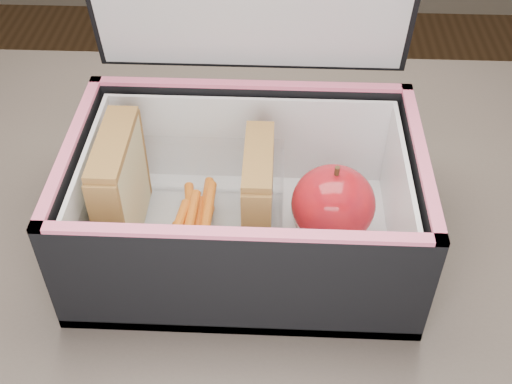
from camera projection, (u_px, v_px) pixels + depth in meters
kitchen_table at (300, 327)px, 0.68m from camera, size 1.20×0.80×0.75m
lunch_bag at (245, 191)px, 0.60m from camera, size 0.32×0.25×0.32m
plastic_tub at (191, 207)px, 0.62m from camera, size 0.18×0.13×0.07m
sandwich_left at (121, 187)px, 0.60m from camera, size 0.03×0.10×0.11m
sandwich_right at (258, 195)px, 0.60m from camera, size 0.03×0.09×0.10m
carrot_sticks at (193, 227)px, 0.62m from camera, size 0.04×0.13×0.03m
paper_napkin at (332, 229)px, 0.64m from camera, size 0.08×0.08×0.01m
red_apple at (333, 204)px, 0.61m from camera, size 0.08×0.08×0.08m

